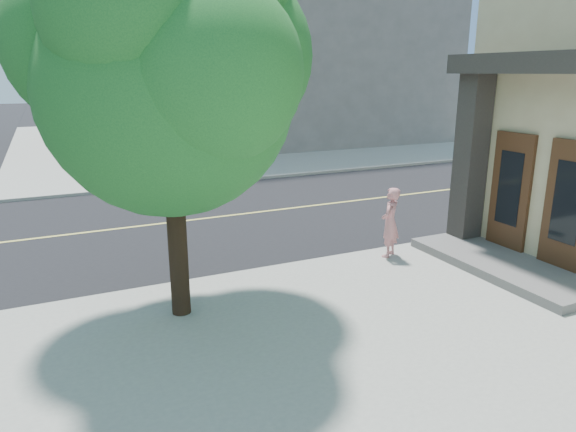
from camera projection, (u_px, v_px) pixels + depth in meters
name	position (u px, v px, depth m)	size (l,w,h in m)	color
ground	(9.00, 315.00, 8.91)	(140.00, 140.00, 0.00)	black
road_ew	(18.00, 241.00, 12.84)	(140.00, 9.00, 0.01)	black
sidewalk_ne	(263.00, 137.00, 33.15)	(29.00, 25.00, 0.12)	#9D9D92
filler_ne	(266.00, 21.00, 31.89)	(18.00, 16.00, 14.00)	slate
man_on_phone	(390.00, 222.00, 11.25)	(0.56, 0.37, 1.54)	#D68283
street_tree	(174.00, 59.00, 7.71)	(4.80, 4.36, 6.37)	black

